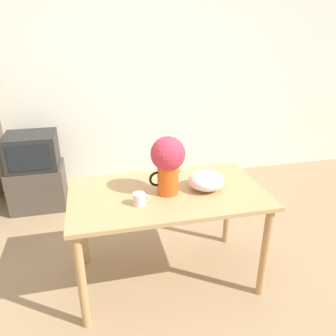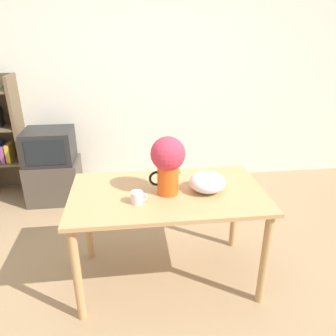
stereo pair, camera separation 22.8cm
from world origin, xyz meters
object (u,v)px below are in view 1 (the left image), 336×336
tv_set (32,151)px  flower_vase (168,161)px  white_bowl (206,180)px  coffee_mug (139,199)px

tv_set → flower_vase: bearing=-52.1°
white_bowl → tv_set: bearing=134.3°
coffee_mug → white_bowl: white_bowl is taller
flower_vase → tv_set: bearing=127.9°
tv_set → coffee_mug: bearing=-59.9°
tv_set → white_bowl: bearing=-45.7°
white_bowl → tv_set: white_bowl is taller
white_bowl → tv_set: 2.06m
flower_vase → coffee_mug: flower_vase is taller
white_bowl → coffee_mug: bearing=-166.8°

